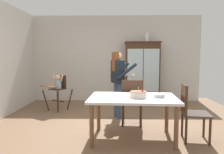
{
  "coord_description": "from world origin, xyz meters",
  "views": [
    {
      "loc": [
        0.03,
        -4.32,
        1.44
      ],
      "look_at": [
        -0.08,
        0.7,
        0.95
      ],
      "focal_mm": 34.82,
      "sensor_mm": 36.0,
      "label": 1
    }
  ],
  "objects": [
    {
      "name": "china_cabinet",
      "position": [
        0.82,
        2.37,
        0.94
      ],
      "size": [
        1.08,
        0.48,
        1.87
      ],
      "color": "#422819",
      "rests_on": "ground_plane"
    },
    {
      "name": "dining_table",
      "position": [
        0.31,
        -0.65,
        0.65
      ],
      "size": [
        1.53,
        1.06,
        0.74
      ],
      "color": "silver",
      "rests_on": "ground_plane"
    },
    {
      "name": "ground_plane",
      "position": [
        0.0,
        0.0,
        0.0
      ],
      "size": [
        6.24,
        6.24,
        0.0
      ],
      "primitive_type": "plane",
      "color": "brown"
    },
    {
      "name": "birthday_cake",
      "position": [
        0.4,
        -0.71,
        0.79
      ],
      "size": [
        0.28,
        0.28,
        0.19
      ],
      "color": "beige",
      "rests_on": "dining_table"
    },
    {
      "name": "adult_person",
      "position": [
        0.06,
        0.64,
        0.97
      ],
      "size": [
        0.63,
        0.62,
        1.53
      ],
      "rotation": [
        0.0,
        0.0,
        1.97
      ],
      "color": "#3D4C6B",
      "rests_on": "ground_plane"
    },
    {
      "name": "serving_bowl",
      "position": [
        0.76,
        -0.68,
        0.77
      ],
      "size": [
        0.18,
        0.18,
        0.05
      ],
      "primitive_type": "cylinder",
      "color": "#B2BCC6",
      "rests_on": "dining_table"
    },
    {
      "name": "ceramic_vase",
      "position": [
        0.95,
        2.37,
        1.99
      ],
      "size": [
        0.13,
        0.13,
        0.27
      ],
      "color": "white",
      "rests_on": "china_cabinet"
    },
    {
      "name": "wall_back",
      "position": [
        0.0,
        2.63,
        1.35
      ],
      "size": [
        5.32,
        0.06,
        2.7
      ],
      "primitive_type": "cube",
      "color": "beige",
      "rests_on": "ground_plane"
    },
    {
      "name": "dining_chair_right_end",
      "position": [
        1.27,
        -0.69,
        0.56
      ],
      "size": [
        0.49,
        0.49,
        0.96
      ],
      "rotation": [
        0.0,
        0.0,
        1.45
      ],
      "color": "#422819",
      "rests_on": "ground_plane"
    },
    {
      "name": "high_chair_with_toddler",
      "position": [
        -1.52,
        1.3,
        0.65
      ],
      "size": [
        0.79,
        0.84,
        0.95
      ],
      "rotation": [
        0.0,
        0.0,
        -0.54
      ],
      "color": "#422819",
      "rests_on": "ground_plane"
    },
    {
      "name": "dining_chair_far_side",
      "position": [
        0.34,
        0.06,
        0.56
      ],
      "size": [
        0.47,
        0.47,
        0.96
      ],
      "rotation": [
        0.0,
        0.0,
        3.07
      ],
      "color": "#422819",
      "rests_on": "ground_plane"
    }
  ]
}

